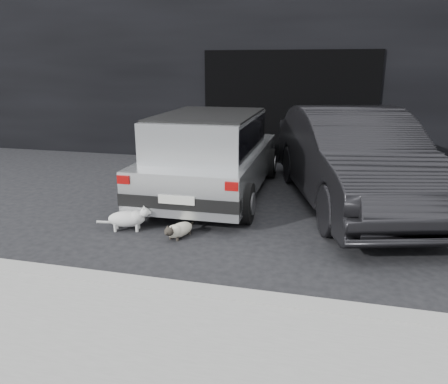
% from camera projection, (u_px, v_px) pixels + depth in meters
% --- Properties ---
extents(ground, '(80.00, 80.00, 0.00)m').
position_uv_depth(ground, '(196.00, 212.00, 7.02)').
color(ground, black).
rests_on(ground, ground).
extents(building_facade, '(34.00, 4.00, 5.00)m').
position_uv_depth(building_facade, '(298.00, 56.00, 11.67)').
color(building_facade, black).
rests_on(building_facade, ground).
extents(garage_opening, '(4.00, 0.10, 2.60)m').
position_uv_depth(garage_opening, '(288.00, 108.00, 10.14)').
color(garage_opening, black).
rests_on(garage_opening, ground).
extents(curb, '(18.00, 0.25, 0.12)m').
position_uv_depth(curb, '(213.00, 296.00, 4.35)').
color(curb, gray).
rests_on(curb, ground).
extents(sidewalk, '(18.00, 2.20, 0.11)m').
position_uv_depth(sidewalk, '(169.00, 377.00, 3.24)').
color(sidewalk, gray).
rests_on(sidewalk, ground).
extents(silver_hatchback, '(2.05, 4.04, 1.48)m').
position_uv_depth(silver_hatchback, '(211.00, 151.00, 7.74)').
color(silver_hatchback, silver).
rests_on(silver_hatchback, ground).
extents(second_car, '(3.00, 5.12, 1.60)m').
position_uv_depth(second_car, '(353.00, 158.00, 7.18)').
color(second_car, black).
rests_on(second_car, ground).
extents(cat_siamese, '(0.36, 0.67, 0.24)m').
position_uv_depth(cat_siamese, '(178.00, 230.00, 5.95)').
color(cat_siamese, beige).
rests_on(cat_siamese, ground).
extents(cat_white, '(0.75, 0.38, 0.36)m').
position_uv_depth(cat_white, '(129.00, 218.00, 6.20)').
color(cat_white, silver).
rests_on(cat_white, ground).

